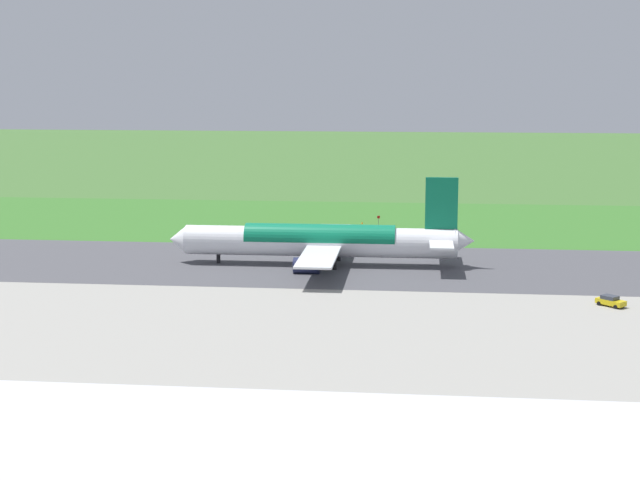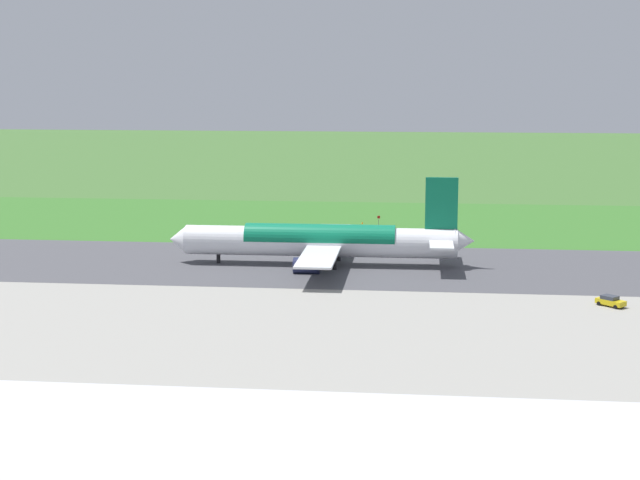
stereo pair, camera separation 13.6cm
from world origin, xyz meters
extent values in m
plane|color=#3D662D|center=(0.00, 0.00, 0.00)|extent=(800.00, 800.00, 0.00)
cube|color=#47474C|center=(0.00, 0.00, 0.03)|extent=(600.00, 39.58, 0.06)
cube|color=gray|center=(0.00, 55.34, 0.03)|extent=(440.00, 110.00, 0.05)
cube|color=#346B27|center=(0.00, -45.82, 0.02)|extent=(600.00, 80.00, 0.04)
cylinder|color=white|center=(4.79, 0.00, 4.20)|extent=(48.03, 5.52, 5.20)
cone|color=white|center=(30.29, 0.17, 4.20)|extent=(3.03, 4.96, 4.94)
cone|color=white|center=(-20.41, -0.17, 4.80)|extent=(3.53, 4.44, 4.42)
cube|color=#0C724C|center=(-16.33, -0.14, 11.30)|extent=(5.60, 0.54, 9.00)
cube|color=white|center=(-16.36, 5.36, 5.00)|extent=(4.06, 9.03, 0.36)
cube|color=white|center=(-16.29, -5.64, 5.00)|extent=(4.06, 9.03, 0.36)
cube|color=white|center=(3.72, 10.99, 3.80)|extent=(6.15, 22.04, 0.35)
cube|color=white|center=(3.86, -11.01, 3.80)|extent=(6.15, 22.04, 0.35)
cylinder|color=#23284C|center=(6.24, 7.51, 1.32)|extent=(4.52, 2.83, 2.80)
cylinder|color=#23284C|center=(6.34, -7.49, 1.32)|extent=(4.52, 2.83, 2.80)
cylinder|color=black|center=(23.03, 0.12, 1.71)|extent=(0.70, 0.70, 3.42)
cylinder|color=black|center=(1.77, 3.98, 1.71)|extent=(0.70, 0.70, 3.42)
cylinder|color=black|center=(1.82, -4.02, 1.71)|extent=(0.70, 0.70, 3.42)
cylinder|color=#0C724C|center=(4.79, 0.00, 4.72)|extent=(26.43, 5.40, 5.23)
cube|color=gold|center=(-40.57, 26.47, 0.70)|extent=(4.26, 4.23, 0.75)
cube|color=#2D333D|center=(-40.43, 26.33, 1.35)|extent=(2.76, 2.75, 0.55)
cylinder|color=black|center=(-42.17, 26.84, 0.32)|extent=(0.61, 0.61, 0.64)
cylinder|color=black|center=(-40.98, 28.06, 0.32)|extent=(0.61, 0.61, 0.64)
cylinder|color=black|center=(-40.17, 24.88, 0.32)|extent=(0.61, 0.61, 0.64)
cylinder|color=black|center=(-38.98, 26.09, 0.32)|extent=(0.61, 0.61, 0.64)
cylinder|color=slate|center=(-3.35, -45.56, 0.87)|extent=(0.10, 0.10, 1.75)
cube|color=red|center=(-3.35, -45.58, 2.05)|extent=(0.60, 0.04, 0.60)
cone|color=orange|center=(0.45, -48.39, 0.28)|extent=(0.40, 0.40, 0.55)
camera|label=1|loc=(-13.33, 168.53, 33.49)|focal=54.90mm
camera|label=2|loc=(-13.47, 168.52, 33.49)|focal=54.90mm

